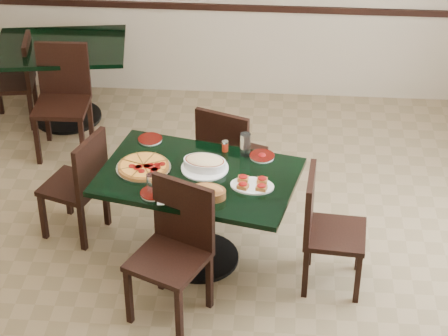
# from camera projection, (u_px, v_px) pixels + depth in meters

# --- Properties ---
(floor) EXTENTS (5.50, 5.50, 0.00)m
(floor) POSITION_uv_depth(u_px,v_px,m) (220.00, 271.00, 6.35)
(floor) COLOR #786445
(floor) RESTS_ON ground
(room_shell) EXTENTS (5.50, 5.50, 5.50)m
(room_shell) POSITION_uv_depth(u_px,v_px,m) (361.00, 29.00, 7.09)
(room_shell) COLOR silver
(room_shell) RESTS_ON floor
(main_table) EXTENTS (1.51, 1.15, 0.75)m
(main_table) POSITION_uv_depth(u_px,v_px,m) (198.00, 196.00, 6.16)
(main_table) COLOR black
(main_table) RESTS_ON floor
(back_table) EXTENTS (1.26, 0.99, 0.75)m
(back_table) POSITION_uv_depth(u_px,v_px,m) (63.00, 68.00, 7.93)
(back_table) COLOR black
(back_table) RESTS_ON floor
(chair_far) EXTENTS (0.55, 0.55, 0.92)m
(chair_far) POSITION_uv_depth(u_px,v_px,m) (228.00, 153.00, 6.73)
(chair_far) COLOR black
(chair_far) RESTS_ON floor
(chair_near) EXTENTS (0.60, 0.60, 0.97)m
(chair_near) POSITION_uv_depth(u_px,v_px,m) (175.00, 243.00, 5.74)
(chair_near) COLOR black
(chair_near) RESTS_ON floor
(chair_right) EXTENTS (0.45, 0.45, 0.90)m
(chair_right) POSITION_uv_depth(u_px,v_px,m) (324.00, 225.00, 5.99)
(chair_right) COLOR black
(chair_right) RESTS_ON floor
(chair_left) EXTENTS (0.52, 0.52, 0.87)m
(chair_left) POSITION_uv_depth(u_px,v_px,m) (81.00, 181.00, 6.47)
(chair_left) COLOR black
(chair_left) RESTS_ON floor
(back_chair_near) EXTENTS (0.46, 0.46, 0.96)m
(back_chair_near) POSITION_uv_depth(u_px,v_px,m) (63.00, 93.00, 7.50)
(back_chair_near) COLOR black
(back_chair_near) RESTS_ON floor
(back_chair_left) EXTENTS (0.45, 0.45, 0.84)m
(back_chair_left) POSITION_uv_depth(u_px,v_px,m) (20.00, 77.00, 7.92)
(back_chair_left) COLOR black
(back_chair_left) RESTS_ON floor
(pepperoni_pizza) EXTENTS (0.39, 0.39, 0.04)m
(pepperoni_pizza) POSITION_uv_depth(u_px,v_px,m) (143.00, 166.00, 6.11)
(pepperoni_pizza) COLOR silver
(pepperoni_pizza) RESTS_ON main_table
(lasagna_casserole) EXTENTS (0.33, 0.33, 0.09)m
(lasagna_casserole) POSITION_uv_depth(u_px,v_px,m) (205.00, 163.00, 6.10)
(lasagna_casserole) COLOR white
(lasagna_casserole) RESTS_ON main_table
(bread_basket) EXTENTS (0.27, 0.20, 0.10)m
(bread_basket) POSITION_uv_depth(u_px,v_px,m) (208.00, 192.00, 5.81)
(bread_basket) COLOR brown
(bread_basket) RESTS_ON main_table
(bruschetta_platter) EXTENTS (0.32, 0.24, 0.05)m
(bruschetta_platter) POSITION_uv_depth(u_px,v_px,m) (252.00, 184.00, 5.92)
(bruschetta_platter) COLOR white
(bruschetta_platter) RESTS_ON main_table
(side_plate_near) EXTENTS (0.18, 0.18, 0.02)m
(side_plate_near) POSITION_uv_depth(u_px,v_px,m) (153.00, 193.00, 5.86)
(side_plate_near) COLOR white
(side_plate_near) RESTS_ON main_table
(side_plate_far_r) EXTENTS (0.18, 0.18, 0.03)m
(side_plate_far_r) POSITION_uv_depth(u_px,v_px,m) (262.00, 156.00, 6.25)
(side_plate_far_r) COLOR white
(side_plate_far_r) RESTS_ON main_table
(side_plate_far_l) EXTENTS (0.18, 0.18, 0.02)m
(side_plate_far_l) POSITION_uv_depth(u_px,v_px,m) (150.00, 139.00, 6.44)
(side_plate_far_l) COLOR white
(side_plate_far_l) RESTS_ON main_table
(napkin_setting) EXTENTS (0.17, 0.17, 0.01)m
(napkin_setting) POSITION_uv_depth(u_px,v_px,m) (169.00, 198.00, 5.82)
(napkin_setting) COLOR white
(napkin_setting) RESTS_ON main_table
(water_glass_a) EXTENTS (0.08, 0.08, 0.17)m
(water_glass_a) POSITION_uv_depth(u_px,v_px,m) (245.00, 144.00, 6.24)
(water_glass_a) COLOR white
(water_glass_a) RESTS_ON main_table
(water_glass_b) EXTENTS (0.07, 0.07, 0.14)m
(water_glass_b) POSITION_uv_depth(u_px,v_px,m) (151.00, 184.00, 5.84)
(water_glass_b) COLOR white
(water_glass_b) RESTS_ON main_table
(pepper_shaker) EXTENTS (0.05, 0.05, 0.08)m
(pepper_shaker) POSITION_uv_depth(u_px,v_px,m) (225.00, 146.00, 6.30)
(pepper_shaker) COLOR red
(pepper_shaker) RESTS_ON main_table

